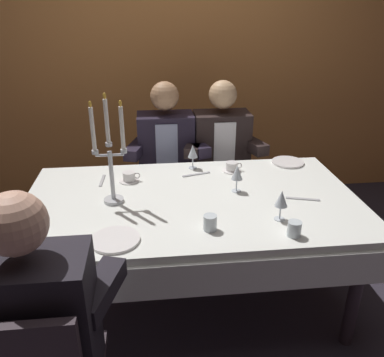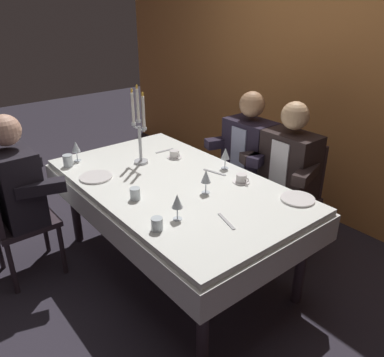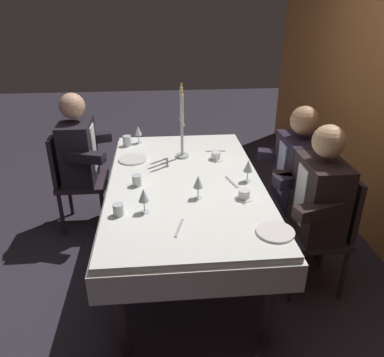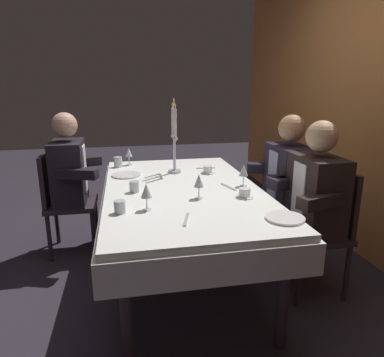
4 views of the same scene
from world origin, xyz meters
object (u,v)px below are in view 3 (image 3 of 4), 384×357
(water_tumbler_1, at_px, (118,210))
(seated_diner_0, at_px, (78,151))
(water_tumbler_0, at_px, (127,141))
(candelabra, at_px, (182,128))
(wine_glass_1, at_px, (198,182))
(wine_glass_3, at_px, (144,196))
(water_tumbler_2, at_px, (137,180))
(wine_glass_2, at_px, (138,131))
(coffee_cup_1, at_px, (244,195))
(wine_glass_0, at_px, (248,167))
(coffee_cup_0, at_px, (216,156))
(seated_diner_2, at_px, (320,197))
(dining_table, at_px, (185,194))
(dinner_plate_1, at_px, (133,159))
(dinner_plate_0, at_px, (275,232))
(seated_diner_1, at_px, (299,170))

(water_tumbler_1, bearing_deg, seated_diner_0, -158.06)
(water_tumbler_0, bearing_deg, candelabra, 57.64)
(wine_glass_1, distance_m, wine_glass_3, 0.38)
(water_tumbler_2, distance_m, seated_diner_0, 0.89)
(candelabra, bearing_deg, wine_glass_2, -133.71)
(water_tumbler_1, xyz_separation_m, coffee_cup_1, (-0.14, 0.81, -0.01))
(wine_glass_0, height_order, water_tumbler_1, wine_glass_0)
(water_tumbler_2, distance_m, coffee_cup_0, 0.75)
(wine_glass_3, height_order, seated_diner_0, seated_diner_0)
(wine_glass_1, xyz_separation_m, coffee_cup_1, (0.03, 0.30, -0.09))
(water_tumbler_2, bearing_deg, candelabra, 144.25)
(seated_diner_2, bearing_deg, water_tumbler_0, -128.24)
(coffee_cup_0, distance_m, seated_diner_0, 1.20)
(dining_table, distance_m, water_tumbler_2, 0.38)
(dinner_plate_1, distance_m, water_tumbler_1, 0.85)
(dining_table, distance_m, wine_glass_1, 0.36)
(coffee_cup_1, bearing_deg, seated_diner_2, 87.74)
(candelabra, bearing_deg, water_tumbler_1, -27.03)
(water_tumbler_1, distance_m, seated_diner_2, 1.33)
(candelabra, xyz_separation_m, wine_glass_2, (-0.36, -0.37, -0.14))
(candelabra, height_order, dinner_plate_0, candelabra)
(dining_table, distance_m, dinner_plate_0, 0.86)
(dinner_plate_1, distance_m, seated_diner_1, 1.32)
(seated_diner_2, bearing_deg, seated_diner_0, -119.00)
(water_tumbler_0, height_order, water_tumbler_1, water_tumbler_0)
(wine_glass_3, bearing_deg, coffee_cup_0, 144.40)
(wine_glass_1, height_order, water_tumbler_1, wine_glass_1)
(water_tumbler_0, xyz_separation_m, seated_diner_2, (1.06, 1.35, -0.05))
(wine_glass_0, bearing_deg, seated_diner_0, -118.09)
(wine_glass_1, bearing_deg, wine_glass_0, 119.67)
(dinner_plate_0, distance_m, coffee_cup_1, 0.42)
(water_tumbler_1, bearing_deg, dining_table, 134.99)
(dinner_plate_1, bearing_deg, water_tumbler_0, -168.70)
(dinner_plate_0, distance_m, wine_glass_1, 0.61)
(wine_glass_0, distance_m, seated_diner_1, 0.48)
(candelabra, xyz_separation_m, water_tumbler_0, (-0.30, -0.47, -0.21))
(dining_table, xyz_separation_m, water_tumbler_1, (0.44, -0.44, 0.16))
(seated_diner_1, bearing_deg, wine_glass_3, -65.78)
(candelabra, bearing_deg, wine_glass_3, -18.72)
(wine_glass_1, height_order, coffee_cup_1, wine_glass_1)
(seated_diner_0, bearing_deg, dinner_plate_1, 62.98)
(dining_table, height_order, wine_glass_2, wine_glass_2)
(dinner_plate_0, distance_m, dinner_plate_1, 1.42)
(dinner_plate_1, height_order, wine_glass_1, wine_glass_1)
(dinner_plate_0, bearing_deg, wine_glass_0, -178.60)
(candelabra, distance_m, seated_diner_0, 0.95)
(dining_table, bearing_deg, wine_glass_1, 13.56)
(candelabra, relative_size, wine_glass_0, 3.74)
(water_tumbler_2, xyz_separation_m, coffee_cup_1, (0.25, 0.72, -0.01))
(wine_glass_0, distance_m, coffee_cup_0, 0.46)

